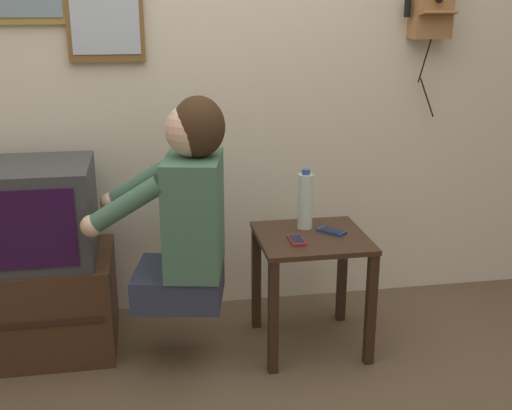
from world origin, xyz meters
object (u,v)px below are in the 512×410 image
object	(u,v)px
wall_phone_antique	(432,3)
water_bottle	(305,201)
person	(187,207)
cell_phone_spare	(331,231)
television	(25,213)
cell_phone_held	(297,240)

from	to	relation	value
wall_phone_antique	water_bottle	distance (m)	1.13
water_bottle	person	bearing A→B (deg)	-164.49
cell_phone_spare	television	bearing A→B (deg)	134.11
person	television	bearing A→B (deg)	82.77
wall_phone_antique	cell_phone_spare	xyz separation A→B (m)	(-0.58, -0.42, -0.96)
television	cell_phone_spare	distance (m)	1.32
person	water_bottle	bearing A→B (deg)	-63.38
cell_phone_spare	water_bottle	world-z (taller)	water_bottle
cell_phone_spare	water_bottle	xyz separation A→B (m)	(-0.10, 0.08, 0.12)
cell_phone_held	cell_phone_spare	distance (m)	0.19
wall_phone_antique	cell_phone_held	world-z (taller)	wall_phone_antique
wall_phone_antique	cell_phone_held	xyz separation A→B (m)	(-0.75, -0.50, -0.96)
television	cell_phone_held	xyz separation A→B (m)	(1.13, -0.24, -0.11)
wall_phone_antique	water_bottle	bearing A→B (deg)	-153.41
television	cell_phone_held	bearing A→B (deg)	-11.74
television	water_bottle	bearing A→B (deg)	-3.57
person	cell_phone_held	size ratio (longest dim) A/B	6.94
person	wall_phone_antique	size ratio (longest dim) A/B	1.16
person	wall_phone_antique	world-z (taller)	wall_phone_antique
television	water_bottle	world-z (taller)	television
person	water_bottle	world-z (taller)	person
person	cell_phone_held	distance (m)	0.49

